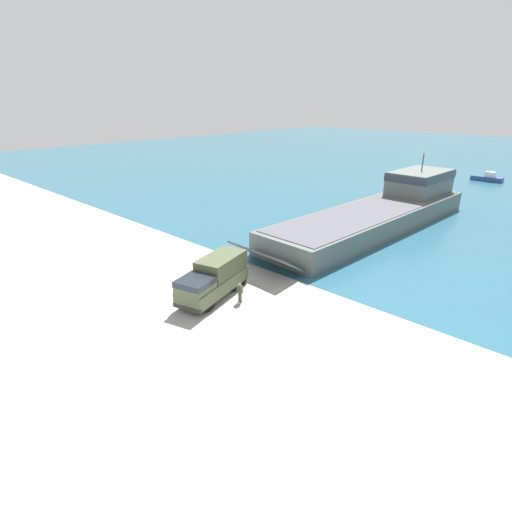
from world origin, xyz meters
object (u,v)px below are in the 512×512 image
Objects in this scene: soldier_on_ramp at (240,291)px; cargo_crate at (193,304)px; landing_craft at (385,208)px; moored_boat_a at (487,178)px; military_truck at (214,278)px.

cargo_crate is at bearing 139.14° from soldier_on_ramp.
landing_craft is 6.85× the size of moored_boat_a.
soldier_on_ramp is at bearing 58.13° from cargo_crate.
military_truck is 2.57m from soldier_on_ramp.
cargo_crate is (-1.99, -3.20, -0.64)m from soldier_on_ramp.
soldier_on_ramp is at bearing -179.42° from moored_boat_a.
military_truck is (-0.83, -29.00, -0.45)m from landing_craft.
military_truck reaches higher than soldier_on_ramp.
landing_craft reaches higher than moored_boat_a.
moored_boat_a is at bearing -9.05° from soldier_on_ramp.
soldier_on_ramp is (2.41, 0.62, -0.65)m from military_truck.
landing_craft is at bearing 163.49° from military_truck.
landing_craft is 4.99× the size of military_truck.
moored_boat_a is at bearing 88.39° from cargo_crate.
landing_craft reaches higher than cargo_crate.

